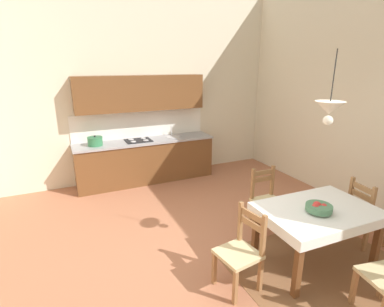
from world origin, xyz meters
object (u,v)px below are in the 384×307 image
(fruit_bowl, at_px, (319,208))
(pendant_lamp, at_px, (329,109))
(dining_chair_tv_side, at_px, (241,252))
(dining_chair_window_side, at_px, (366,214))
(dining_table, at_px, (317,218))
(dining_chair_kitchen_side, at_px, (267,200))
(kitchen_cabinetry, at_px, (144,142))

(fruit_bowl, xyz_separation_m, pendant_lamp, (0.07, 0.09, 1.14))
(dining_chair_tv_side, relative_size, fruit_bowl, 3.10)
(fruit_bowl, bearing_deg, dining_chair_window_side, 5.51)
(dining_table, bearing_deg, fruit_bowl, -138.93)
(dining_chair_window_side, height_order, dining_chair_kitchen_side, same)
(dining_chair_kitchen_side, bearing_deg, fruit_bowl, -94.88)
(dining_table, distance_m, dining_chair_window_side, 1.00)
(dining_chair_tv_side, bearing_deg, kitchen_cabinetry, 90.91)
(dining_chair_window_side, bearing_deg, fruit_bowl, -174.49)
(dining_chair_tv_side, relative_size, pendant_lamp, 1.16)
(kitchen_cabinetry, bearing_deg, dining_chair_kitchen_side, -66.82)
(dining_table, bearing_deg, dining_chair_tv_side, 178.27)
(dining_chair_window_side, height_order, pendant_lamp, pendant_lamp)
(dining_table, xyz_separation_m, fruit_bowl, (-0.08, -0.07, 0.19))
(kitchen_cabinetry, relative_size, dining_chair_tv_side, 3.09)
(fruit_bowl, relative_size, pendant_lamp, 0.37)
(kitchen_cabinetry, bearing_deg, fruit_bowl, -74.03)
(fruit_bowl, height_order, pendant_lamp, pendant_lamp)
(kitchen_cabinetry, bearing_deg, dining_chair_tv_side, -89.09)
(dining_chair_kitchen_side, height_order, fruit_bowl, dining_chair_kitchen_side)
(dining_chair_tv_side, distance_m, fruit_bowl, 1.06)
(dining_table, distance_m, pendant_lamp, 1.32)
(kitchen_cabinetry, height_order, fruit_bowl, kitchen_cabinetry)
(dining_table, xyz_separation_m, dining_chair_window_side, (0.98, 0.03, -0.19))
(dining_table, bearing_deg, dining_chair_kitchen_side, 89.61)
(kitchen_cabinetry, xyz_separation_m, dining_chair_window_side, (2.10, -3.55, -0.41))
(dining_table, bearing_deg, pendant_lamp, 116.41)
(dining_chair_kitchen_side, height_order, pendant_lamp, pendant_lamp)
(dining_table, relative_size, pendant_lamp, 1.77)
(dining_table, height_order, dining_chair_kitchen_side, dining_chair_kitchen_side)
(dining_chair_window_side, relative_size, dining_chair_kitchen_side, 1.00)
(dining_table, height_order, fruit_bowl, fruit_bowl)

